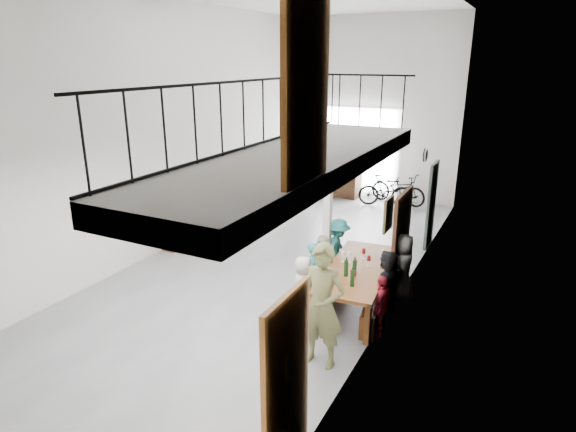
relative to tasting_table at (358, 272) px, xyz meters
The scene contains 24 objects.
floor 2.60m from the tasting_table, 151.44° to the left, with size 12.00×12.00×0.00m, color slate.
room_walls 3.79m from the tasting_table, 151.44° to the left, with size 12.00×12.00×12.00m.
gateway_portal 7.63m from the tasting_table, 110.02° to the left, with size 2.80×0.08×2.80m, color white.
right_wall_decor 1.33m from the tasting_table, 53.22° to the right, with size 0.07×8.28×5.07m.
balcony 2.98m from the tasting_table, 96.55° to the right, with size 1.52×5.62×4.00m.
tasting_table is the anchor object (origin of this frame).
bench_inner 0.75m from the tasting_table, behind, with size 0.35×2.22×0.51m, color brown.
bench_wall 0.62m from the tasting_table, ahead, with size 0.23×1.80×0.41m, color brown.
tableware 0.28m from the tasting_table, 84.99° to the right, with size 0.67×1.31×0.35m.
side_bench 4.91m from the tasting_table, 163.98° to the left, with size 0.36×1.64×0.46m, color brown.
oak_barrel 7.60m from the tasting_table, 125.27° to the left, with size 0.55×0.55×0.81m.
serving_counter 7.60m from the tasting_table, 115.65° to the left, with size 1.95×0.54×1.03m, color #3E2214.
counter_bottles 7.62m from the tasting_table, 115.59° to the left, with size 1.71×0.16×0.28m.
guest_left_a 1.01m from the tasting_table, 137.93° to the right, with size 0.54×0.35×1.10m, color beige.
guest_left_b 0.76m from the tasting_table, 164.11° to the right, with size 0.43×0.28×1.19m, color #21716F.
guest_left_c 0.90m from the tasting_table, 154.40° to the left, with size 0.55×0.43×1.12m, color beige.
guest_left_d 1.19m from the tasting_table, 128.25° to the left, with size 0.83×0.48×1.29m, color #21716F.
guest_right_a 0.92m from the tasting_table, 45.59° to the right, with size 0.60×0.25×1.03m, color red.
guest_right_b 0.53m from the tasting_table, ahead, with size 1.09×0.35×1.18m, color black.
guest_right_c 0.90m from the tasting_table, 45.81° to the left, with size 0.63×0.41×1.29m, color beige.
host_standing 1.78m from the tasting_table, 87.60° to the right, with size 0.68×0.44×1.85m, color brown.
potted_plant 1.71m from the tasting_table, 81.17° to the left, with size 0.35×0.30×0.38m, color #1F441A.
bicycle_near 6.88m from the tasting_table, 98.81° to the left, with size 0.62×1.79×0.94m, color black.
bicycle_far 6.52m from the tasting_table, 101.86° to the left, with size 0.45×1.59×0.96m, color black.
Camera 1 is at (4.59, -8.57, 4.25)m, focal length 30.00 mm.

